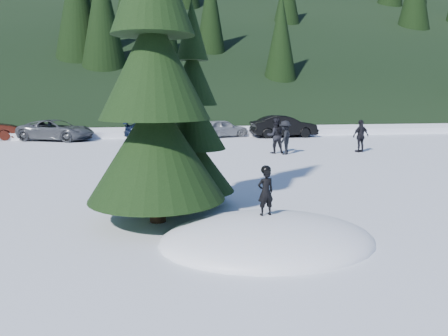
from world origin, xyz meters
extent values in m
plane|color=white|center=(0.00, 0.00, 0.00)|extent=(200.00, 200.00, 0.00)
ellipsoid|color=white|center=(0.00, 0.00, 0.00)|extent=(4.48, 3.52, 0.96)
cylinder|color=black|center=(-2.20, 1.80, 0.70)|extent=(0.38, 0.38, 1.40)
cone|color=black|center=(-2.20, 1.80, 1.79)|extent=(3.20, 3.20, 2.46)
cone|color=black|center=(-2.20, 1.80, 3.65)|extent=(2.54, 2.54, 2.46)
cylinder|color=black|center=(-1.20, 3.20, 0.50)|extent=(0.26, 0.26, 1.00)
cone|color=black|center=(-1.20, 3.20, 1.16)|extent=(2.20, 2.20, 1.52)
cone|color=black|center=(-1.20, 3.20, 2.31)|extent=(1.75, 1.75, 1.52)
cone|color=black|center=(-1.20, 3.20, 3.46)|extent=(1.29, 1.29, 1.52)
cone|color=black|center=(-1.20, 3.20, 4.61)|extent=(0.84, 0.84, 1.52)
imported|color=black|center=(0.02, 0.28, 0.97)|extent=(0.40, 0.30, 0.99)
imported|color=black|center=(3.97, 13.04, 0.90)|extent=(0.91, 0.72, 1.79)
imported|color=black|center=(8.44, 12.69, 0.84)|extent=(1.06, 0.65, 1.68)
imported|color=black|center=(4.32, 12.55, 0.84)|extent=(1.13, 1.26, 1.69)
imported|color=#515459|center=(-8.31, 21.39, 0.67)|extent=(5.34, 3.94, 1.35)
imported|color=black|center=(-1.92, 21.51, 0.62)|extent=(4.27, 1.80, 1.23)
imported|color=gray|center=(2.65, 21.74, 0.63)|extent=(3.99, 2.73, 1.26)
imported|color=black|center=(6.93, 21.09, 0.76)|extent=(4.67, 1.80, 1.52)
camera|label=1|loc=(-2.33, -8.34, 3.00)|focal=35.00mm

